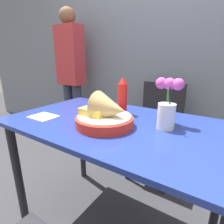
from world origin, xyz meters
The scene contains 9 objects.
wall_window centered at (0.00, 1.07, 1.30)m, with size 7.00×0.06×2.60m.
dining_table centered at (0.00, 0.00, 0.66)m, with size 1.23×0.73×0.77m.
chair_far_window centered at (0.00, 0.78, 0.54)m, with size 0.40×0.40×0.90m.
food_basket centered at (0.00, -0.09, 0.84)m, with size 0.30×0.30×0.18m.
ketchup_bottle centered at (-0.04, 0.15, 0.88)m, with size 0.06×0.06×0.23m.
drink_cup centered at (0.26, 0.05, 0.83)m, with size 0.09×0.09×0.21m.
flower_vase centered at (0.25, 0.12, 0.91)m, with size 0.14×0.08×0.24m.
napkin centered at (-0.40, -0.18, 0.78)m, with size 0.15×0.12×0.01m.
person_standing centered at (-1.13, 0.77, 0.96)m, with size 0.32×0.19×1.67m.
Camera 1 is at (0.49, -0.78, 1.11)m, focal length 28.00 mm.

